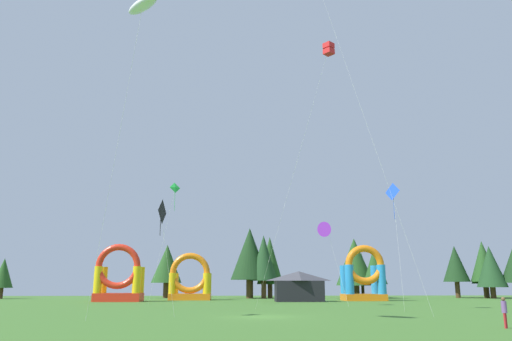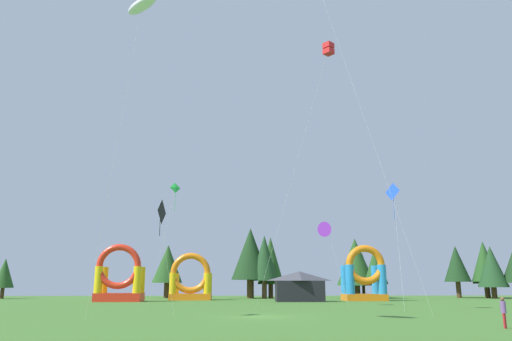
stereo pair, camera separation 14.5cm
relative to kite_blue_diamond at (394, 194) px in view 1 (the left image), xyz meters
name	(u,v)px [view 1 (the left image)]	position (x,y,z in m)	size (l,w,h in m)	color
ground_plane	(263,317)	(-12.40, -8.68, -10.14)	(120.00, 120.00, 0.00)	#3D6B28
kite_blue_diamond	(394,194)	(0.00, 0.00, 0.00)	(1.23, 3.71, 10.78)	blue
kite_green_diamond	(175,189)	(-20.87, 9.90, 2.10)	(2.96, 1.13, 12.84)	green
kite_red_box	(328,50)	(-6.48, -4.71, 11.64)	(6.51, 7.41, 22.36)	red
kite_purple_delta	(327,229)	(-4.69, 7.86, -2.40)	(2.78, 2.29, 8.60)	purple
kite_white_parafoil	(143,5)	(-20.20, -15.68, 8.78)	(4.64, 5.60, 19.52)	white
kite_black_diamond	(160,213)	(-19.64, -8.76, -3.16)	(1.43, 1.39, 7.63)	black
person_near_camera	(504,310)	(-0.68, -17.88, -9.23)	(0.37, 0.37, 1.54)	#B21E26
inflatable_yellow_castle	(190,283)	(-20.31, 26.14, -7.89)	(5.64, 3.66, 6.32)	orange
inflatable_orange_dome	(364,279)	(2.83, 22.67, -7.37)	(5.38, 4.09, 7.18)	orange
inflatable_blue_arch	(119,280)	(-28.81, 20.78, -7.56)	(5.76, 3.59, 7.08)	red
festival_tent	(299,286)	(-6.15, 20.03, -8.29)	(5.96, 3.27, 3.71)	black
tree_row_0	(3,273)	(-48.80, 33.55, -6.42)	(3.00, 3.00, 5.93)	#4C331E
tree_row_1	(167,264)	(-24.92, 36.47, -4.92)	(4.78, 4.78, 8.23)	#4C331E
tree_row_2	(250,254)	(-11.87, 34.27, -3.45)	(5.89, 5.89, 10.72)	#4C331E
tree_row_3	(264,258)	(-9.77, 33.26, -4.13)	(4.19, 4.19, 9.52)	#4C331E
tree_row_4	(270,261)	(-8.63, 35.72, -4.39)	(4.14, 4.14, 9.49)	#4C331E
tree_row_5	(355,262)	(4.91, 35.55, -4.59)	(6.12, 6.12, 9.27)	#4C331E
tree_row_6	(362,268)	(6.45, 37.22, -5.48)	(2.74, 2.74, 7.11)	#4C331E
tree_row_7	(375,266)	(7.13, 32.25, -5.33)	(3.66, 3.66, 7.60)	#4C331E
tree_row_8	(455,264)	(21.11, 35.23, -4.89)	(4.08, 4.08, 8.13)	#4C331E
tree_row_9	(483,261)	(25.03, 33.92, -4.55)	(4.20, 4.20, 8.81)	#4C331E
tree_row_10	(491,267)	(25.19, 32.15, -5.40)	(4.47, 4.47, 7.89)	#4C331E
tree_row_11	(484,264)	(25.48, 34.66, -4.98)	(4.18, 4.18, 8.23)	#4C331E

